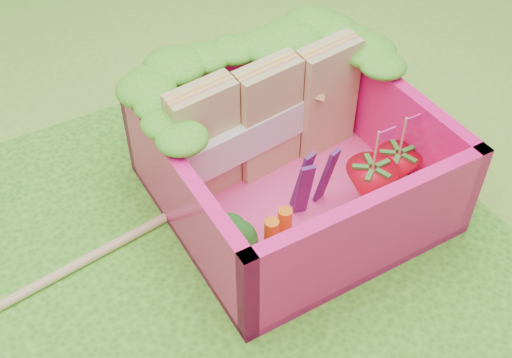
{
  "coord_description": "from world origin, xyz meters",
  "views": [
    {
      "loc": [
        -0.93,
        -1.92,
        2.5
      ],
      "look_at": [
        0.22,
        0.05,
        0.28
      ],
      "focal_mm": 45.0,
      "sensor_mm": 36.0,
      "label": 1
    }
  ],
  "objects_px": {
    "broccoli": "(237,242)",
    "chopsticks": "(45,282)",
    "sandwich_stack": "(268,119)",
    "strawberry_right": "(396,170)",
    "bento_box": "(293,160)",
    "strawberry_left": "(369,187)"
  },
  "relations": [
    {
      "from": "strawberry_left",
      "to": "strawberry_right",
      "type": "distance_m",
      "value": 0.21
    },
    {
      "from": "bento_box",
      "to": "strawberry_left",
      "type": "distance_m",
      "value": 0.41
    },
    {
      "from": "broccoli",
      "to": "strawberry_right",
      "type": "height_order",
      "value": "strawberry_right"
    },
    {
      "from": "strawberry_right",
      "to": "chopsticks",
      "type": "xyz_separation_m",
      "value": [
        -1.8,
        0.34,
        -0.15
      ]
    },
    {
      "from": "broccoli",
      "to": "chopsticks",
      "type": "xyz_separation_m",
      "value": [
        -0.82,
        0.41,
        -0.22
      ]
    },
    {
      "from": "bento_box",
      "to": "strawberry_right",
      "type": "relative_size",
      "value": 2.76
    },
    {
      "from": "broccoli",
      "to": "strawberry_left",
      "type": "relative_size",
      "value": 0.66
    },
    {
      "from": "sandwich_stack",
      "to": "broccoli",
      "type": "bearing_deg",
      "value": -131.63
    },
    {
      "from": "bento_box",
      "to": "sandwich_stack",
      "type": "xyz_separation_m",
      "value": [
        0.01,
        0.26,
        0.09
      ]
    },
    {
      "from": "bento_box",
      "to": "strawberry_right",
      "type": "distance_m",
      "value": 0.55
    },
    {
      "from": "strawberry_left",
      "to": "chopsticks",
      "type": "distance_m",
      "value": 1.65
    },
    {
      "from": "bento_box",
      "to": "broccoli",
      "type": "distance_m",
      "value": 0.58
    },
    {
      "from": "sandwich_stack",
      "to": "broccoli",
      "type": "distance_m",
      "value": 0.76
    },
    {
      "from": "strawberry_left",
      "to": "strawberry_right",
      "type": "xyz_separation_m",
      "value": [
        0.21,
        0.04,
        -0.01
      ]
    },
    {
      "from": "bento_box",
      "to": "sandwich_stack",
      "type": "relative_size",
      "value": 1.11
    },
    {
      "from": "sandwich_stack",
      "to": "strawberry_right",
      "type": "height_order",
      "value": "sandwich_stack"
    },
    {
      "from": "bento_box",
      "to": "sandwich_stack",
      "type": "height_order",
      "value": "sandwich_stack"
    },
    {
      "from": "sandwich_stack",
      "to": "chopsticks",
      "type": "relative_size",
      "value": 0.58
    },
    {
      "from": "sandwich_stack",
      "to": "strawberry_left",
      "type": "height_order",
      "value": "sandwich_stack"
    },
    {
      "from": "broccoli",
      "to": "strawberry_right",
      "type": "bearing_deg",
      "value": 3.74
    },
    {
      "from": "sandwich_stack",
      "to": "strawberry_right",
      "type": "distance_m",
      "value": 0.72
    },
    {
      "from": "sandwich_stack",
      "to": "broccoli",
      "type": "relative_size",
      "value": 3.53
    }
  ]
}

